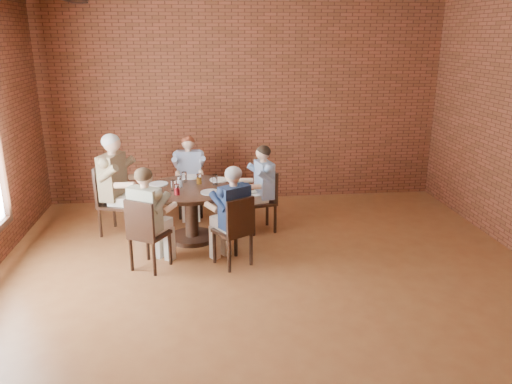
{
  "coord_description": "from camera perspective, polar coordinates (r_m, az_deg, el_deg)",
  "views": [
    {
      "loc": [
        -0.73,
        -4.69,
        2.69
      ],
      "look_at": [
        -0.1,
        1.0,
        0.88
      ],
      "focal_mm": 35.0,
      "sensor_mm": 36.0,
      "label": 1
    }
  ],
  "objects": [
    {
      "name": "chair_c",
      "position": [
        7.25,
        -16.11,
        -0.56
      ],
      "size": [
        0.59,
        0.59,
        0.98
      ],
      "rotation": [
        0.0,
        0.0,
        1.24
      ],
      "color": "black",
      "rests_on": "floor"
    },
    {
      "name": "diner_a",
      "position": [
        7.01,
        0.54,
        0.32
      ],
      "size": [
        0.67,
        0.59,
        1.24
      ],
      "primitive_type": null,
      "rotation": [
        0.0,
        0.0,
        -1.34
      ],
      "color": "#3B619B",
      "rests_on": "floor"
    },
    {
      "name": "chair_a",
      "position": [
        7.07,
        1.09,
        -0.66
      ],
      "size": [
        0.46,
        0.46,
        0.88
      ],
      "rotation": [
        0.0,
        0.0,
        -1.34
      ],
      "color": "black",
      "rests_on": "floor"
    },
    {
      "name": "floor",
      "position": [
        5.46,
        2.24,
        -12.04
      ],
      "size": [
        7.0,
        7.0,
        0.0
      ],
      "primitive_type": "plane",
      "color": "brown",
      "rests_on": "ground"
    },
    {
      "name": "smartphone",
      "position": [
        6.54,
        -3.62,
        0.25
      ],
      "size": [
        0.07,
        0.13,
        0.01
      ],
      "primitive_type": "cube",
      "rotation": [
        0.0,
        0.0,
        0.02
      ],
      "color": "black",
      "rests_on": "dining_table"
    },
    {
      "name": "chair_b",
      "position": [
        7.79,
        -7.6,
        0.92
      ],
      "size": [
        0.4,
        0.4,
        0.89
      ],
      "rotation": [
        0.0,
        0.0,
        0.04
      ],
      "color": "black",
      "rests_on": "floor"
    },
    {
      "name": "chair_d",
      "position": [
        6.0,
        -12.51,
        -4.47
      ],
      "size": [
        0.53,
        0.53,
        0.89
      ],
      "rotation": [
        0.0,
        0.0,
        2.61
      ],
      "color": "black",
      "rests_on": "floor"
    },
    {
      "name": "diner_b",
      "position": [
        7.69,
        -7.63,
        1.73
      ],
      "size": [
        0.49,
        0.6,
        1.24
      ],
      "primitive_type": null,
      "rotation": [
        0.0,
        0.0,
        0.04
      ],
      "color": "#95A2BE",
      "rests_on": "floor"
    },
    {
      "name": "glass_f",
      "position": [
        6.4,
        -9.03,
        0.28
      ],
      "size": [
        0.07,
        0.07,
        0.14
      ],
      "primitive_type": "cylinder",
      "color": "white",
      "rests_on": "dining_table"
    },
    {
      "name": "glass_c",
      "position": [
        6.95,
        -8.2,
        1.71
      ],
      "size": [
        0.07,
        0.07,
        0.14
      ],
      "primitive_type": "cylinder",
      "color": "white",
      "rests_on": "dining_table"
    },
    {
      "name": "plate_b",
      "position": [
        7.18,
        -7.5,
        1.74
      ],
      "size": [
        0.26,
        0.26,
        0.01
      ],
      "primitive_type": "cylinder",
      "color": "white",
      "rests_on": "dining_table"
    },
    {
      "name": "diner_c",
      "position": [
        7.15,
        -15.54,
        0.77
      ],
      "size": [
        0.86,
        0.78,
        1.42
      ],
      "primitive_type": null,
      "rotation": [
        0.0,
        0.0,
        1.24
      ],
      "color": "brown",
      "rests_on": "floor"
    },
    {
      "name": "plate_c",
      "position": [
        6.9,
        -11.08,
        0.92
      ],
      "size": [
        0.26,
        0.26,
        0.01
      ],
      "primitive_type": "cylinder",
      "color": "white",
      "rests_on": "dining_table"
    },
    {
      "name": "diner_e",
      "position": [
        5.97,
        -2.75,
        -2.81
      ],
      "size": [
        0.7,
        0.74,
        1.24
      ],
      "primitive_type": null,
      "rotation": [
        0.0,
        0.0,
        3.68
      ],
      "color": "#172542",
      "rests_on": "floor"
    },
    {
      "name": "glass_d",
      "position": [
        6.74,
        -8.72,
        1.18
      ],
      "size": [
        0.07,
        0.07,
        0.14
      ],
      "primitive_type": "cylinder",
      "color": "white",
      "rests_on": "dining_table"
    },
    {
      "name": "glass_a",
      "position": [
        6.78,
        -4.72,
        1.43
      ],
      "size": [
        0.07,
        0.07,
        0.14
      ],
      "primitive_type": "cylinder",
      "color": "white",
      "rests_on": "dining_table"
    },
    {
      "name": "glass_b",
      "position": [
        6.83,
        -6.52,
        1.5
      ],
      "size": [
        0.07,
        0.07,
        0.14
      ],
      "primitive_type": "cylinder",
      "color": "white",
      "rests_on": "dining_table"
    },
    {
      "name": "wall_front",
      "position": [
        1.71,
        21.53,
        -19.22
      ],
      "size": [
        7.0,
        0.0,
        7.0
      ],
      "primitive_type": "plane",
      "rotation": [
        -1.57,
        0.0,
        0.0
      ],
      "color": "brown",
      "rests_on": "ground"
    },
    {
      "name": "chair_e",
      "position": [
        5.96,
        -2.33,
        -4.21
      ],
      "size": [
        0.52,
        0.52,
        0.89
      ],
      "rotation": [
        0.0,
        0.0,
        3.68
      ],
      "color": "black",
      "rests_on": "floor"
    },
    {
      "name": "plate_d",
      "position": [
        6.45,
        -5.21,
        -0.02
      ],
      "size": [
        0.26,
        0.26,
        0.01
      ],
      "primitive_type": "cylinder",
      "color": "white",
      "rests_on": "dining_table"
    },
    {
      "name": "plate_a",
      "position": [
        6.99,
        -4.25,
        1.41
      ],
      "size": [
        0.26,
        0.26,
        0.01
      ],
      "primitive_type": "cylinder",
      "color": "white",
      "rests_on": "dining_table"
    },
    {
      "name": "glass_e",
      "position": [
        6.57,
        -9.43,
        0.73
      ],
      "size": [
        0.07,
        0.07,
        0.14
      ],
      "primitive_type": "cylinder",
      "color": "white",
      "rests_on": "dining_table"
    },
    {
      "name": "dining_table",
      "position": [
        6.78,
        -7.43,
        -1.24
      ],
      "size": [
        1.26,
        1.26,
        0.75
      ],
      "color": "black",
      "rests_on": "floor"
    },
    {
      "name": "diner_d",
      "position": [
        6.0,
        -12.18,
        -3.02
      ],
      "size": [
        0.71,
        0.75,
        1.25
      ],
      "primitive_type": null,
      "rotation": [
        0.0,
        0.0,
        2.61
      ],
      "color": "#B6A38F",
      "rests_on": "floor"
    },
    {
      "name": "wall_back",
      "position": [
        8.28,
        -1.24,
        10.64
      ],
      "size": [
        7.0,
        0.0,
        7.0
      ],
      "primitive_type": "plane",
      "rotation": [
        1.57,
        0.0,
        0.0
      ],
      "color": "brown",
      "rests_on": "ground"
    }
  ]
}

